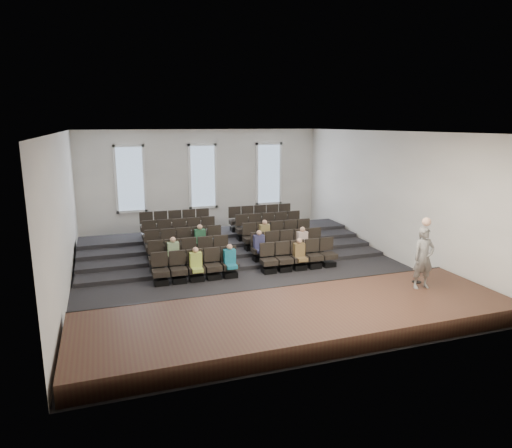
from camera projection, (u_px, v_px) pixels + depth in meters
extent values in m
plane|color=black|center=(245.00, 270.00, 16.83)|extent=(14.00, 14.00, 0.00)
cube|color=white|center=(244.00, 131.00, 15.74)|extent=(12.00, 14.00, 0.02)
cube|color=white|center=(203.00, 180.00, 22.77)|extent=(12.00, 0.04, 5.00)
cube|color=white|center=(341.00, 256.00, 9.79)|extent=(12.00, 0.04, 5.00)
cube|color=white|center=(63.00, 214.00, 14.40)|extent=(0.04, 14.00, 5.00)
cube|color=white|center=(388.00, 195.00, 18.17)|extent=(0.04, 14.00, 5.00)
cube|color=#3E281A|center=(302.00, 318.00, 12.06)|extent=(11.80, 3.60, 0.50)
cube|color=black|center=(278.00, 295.00, 13.69)|extent=(11.80, 0.06, 0.52)
cube|color=black|center=(228.00, 251.00, 18.96)|extent=(11.80, 4.80, 0.15)
cube|color=black|center=(225.00, 246.00, 19.43)|extent=(11.80, 3.75, 0.30)
cube|color=black|center=(222.00, 242.00, 19.90)|extent=(11.80, 2.70, 0.45)
cube|color=black|center=(219.00, 237.00, 20.37)|extent=(11.80, 1.65, 0.60)
cube|color=black|center=(161.00, 282.00, 15.27)|extent=(0.47, 0.43, 0.20)
cube|color=black|center=(161.00, 273.00, 15.20)|extent=(0.55, 0.50, 0.19)
cube|color=black|center=(159.00, 259.00, 15.31)|extent=(0.55, 0.08, 0.50)
cube|color=black|center=(179.00, 280.00, 15.46)|extent=(0.47, 0.43, 0.20)
cube|color=black|center=(179.00, 271.00, 15.39)|extent=(0.55, 0.50, 0.19)
cube|color=black|center=(177.00, 258.00, 15.50)|extent=(0.55, 0.08, 0.50)
cube|color=black|center=(196.00, 278.00, 15.65)|extent=(0.47, 0.43, 0.20)
cube|color=black|center=(196.00, 269.00, 15.58)|extent=(0.55, 0.50, 0.19)
cube|color=black|center=(195.00, 256.00, 15.68)|extent=(0.55, 0.08, 0.50)
cube|color=black|center=(213.00, 276.00, 15.83)|extent=(0.47, 0.43, 0.20)
cube|color=black|center=(213.00, 267.00, 15.77)|extent=(0.55, 0.50, 0.19)
cube|color=black|center=(212.00, 254.00, 15.87)|extent=(0.55, 0.08, 0.50)
cube|color=black|center=(230.00, 274.00, 16.02)|extent=(0.47, 0.43, 0.20)
cube|color=black|center=(230.00, 266.00, 15.95)|extent=(0.55, 0.50, 0.19)
cube|color=black|center=(228.00, 253.00, 16.06)|extent=(0.55, 0.08, 0.50)
cube|color=black|center=(269.00, 270.00, 16.48)|extent=(0.47, 0.43, 0.20)
cube|color=black|center=(269.00, 262.00, 16.41)|extent=(0.55, 0.50, 0.19)
cube|color=black|center=(267.00, 249.00, 16.51)|extent=(0.55, 0.08, 0.50)
cube|color=black|center=(284.00, 268.00, 16.66)|extent=(0.47, 0.43, 0.20)
cube|color=black|center=(284.00, 260.00, 16.60)|extent=(0.55, 0.50, 0.19)
cube|color=black|center=(282.00, 248.00, 16.70)|extent=(0.55, 0.08, 0.50)
cube|color=black|center=(299.00, 267.00, 16.85)|extent=(0.47, 0.43, 0.20)
cube|color=black|center=(299.00, 259.00, 16.79)|extent=(0.55, 0.50, 0.19)
cube|color=black|center=(297.00, 247.00, 16.89)|extent=(0.55, 0.08, 0.50)
cube|color=black|center=(314.00, 265.00, 17.04)|extent=(0.47, 0.43, 0.20)
cube|color=black|center=(314.00, 257.00, 16.97)|extent=(0.55, 0.50, 0.19)
cube|color=black|center=(312.00, 245.00, 17.08)|extent=(0.55, 0.08, 0.50)
cube|color=black|center=(328.00, 264.00, 17.23)|extent=(0.47, 0.43, 0.20)
cube|color=black|center=(329.00, 256.00, 17.16)|extent=(0.55, 0.50, 0.19)
cube|color=black|center=(326.00, 244.00, 17.27)|extent=(0.55, 0.08, 0.50)
cube|color=black|center=(157.00, 268.00, 16.21)|extent=(0.47, 0.43, 0.20)
cube|color=black|center=(157.00, 260.00, 16.14)|extent=(0.55, 0.50, 0.19)
cube|color=black|center=(155.00, 247.00, 16.25)|extent=(0.55, 0.08, 0.50)
cube|color=black|center=(174.00, 266.00, 16.40)|extent=(0.47, 0.43, 0.20)
cube|color=black|center=(174.00, 258.00, 16.33)|extent=(0.55, 0.50, 0.19)
cube|color=black|center=(172.00, 246.00, 16.43)|extent=(0.55, 0.08, 0.50)
cube|color=black|center=(191.00, 265.00, 16.58)|extent=(0.47, 0.43, 0.20)
cube|color=black|center=(190.00, 257.00, 16.52)|extent=(0.55, 0.50, 0.19)
cube|color=black|center=(189.00, 244.00, 16.62)|extent=(0.55, 0.08, 0.50)
cube|color=black|center=(207.00, 263.00, 16.77)|extent=(0.47, 0.43, 0.20)
cube|color=black|center=(207.00, 255.00, 16.70)|extent=(0.55, 0.50, 0.19)
cube|color=black|center=(205.00, 243.00, 16.81)|extent=(0.55, 0.08, 0.50)
cube|color=black|center=(223.00, 262.00, 16.96)|extent=(0.47, 0.43, 0.20)
cube|color=black|center=(222.00, 254.00, 16.89)|extent=(0.55, 0.50, 0.19)
cube|color=black|center=(221.00, 242.00, 17.00)|extent=(0.55, 0.08, 0.50)
cube|color=black|center=(259.00, 258.00, 17.41)|extent=(0.47, 0.43, 0.20)
cube|color=black|center=(259.00, 250.00, 17.35)|extent=(0.55, 0.50, 0.19)
cube|color=black|center=(258.00, 239.00, 17.45)|extent=(0.55, 0.08, 0.50)
cube|color=black|center=(274.00, 257.00, 17.60)|extent=(0.47, 0.43, 0.20)
cube|color=black|center=(274.00, 249.00, 17.54)|extent=(0.55, 0.50, 0.19)
cube|color=black|center=(272.00, 237.00, 17.64)|extent=(0.55, 0.08, 0.50)
cube|color=black|center=(288.00, 255.00, 17.79)|extent=(0.47, 0.43, 0.20)
cube|color=black|center=(288.00, 248.00, 17.72)|extent=(0.55, 0.50, 0.19)
cube|color=black|center=(286.00, 236.00, 17.83)|extent=(0.55, 0.08, 0.50)
cube|color=black|center=(302.00, 254.00, 17.98)|extent=(0.47, 0.43, 0.20)
cube|color=black|center=(303.00, 246.00, 17.91)|extent=(0.55, 0.50, 0.19)
cube|color=black|center=(301.00, 235.00, 18.02)|extent=(0.55, 0.08, 0.50)
cube|color=black|center=(316.00, 252.00, 18.17)|extent=(0.47, 0.43, 0.20)
cube|color=black|center=(316.00, 245.00, 18.10)|extent=(0.55, 0.50, 0.19)
cube|color=black|center=(314.00, 234.00, 18.20)|extent=(0.55, 0.08, 0.50)
cube|color=black|center=(154.00, 256.00, 17.15)|extent=(0.47, 0.42, 0.20)
cube|color=black|center=(153.00, 248.00, 17.08)|extent=(0.55, 0.50, 0.19)
cube|color=black|center=(152.00, 236.00, 17.18)|extent=(0.55, 0.08, 0.50)
cube|color=black|center=(170.00, 255.00, 17.33)|extent=(0.47, 0.42, 0.20)
cube|color=black|center=(169.00, 247.00, 17.27)|extent=(0.55, 0.50, 0.19)
cube|color=black|center=(168.00, 235.00, 17.37)|extent=(0.55, 0.08, 0.50)
cube|color=black|center=(185.00, 253.00, 17.52)|extent=(0.47, 0.42, 0.20)
cube|color=black|center=(185.00, 245.00, 17.45)|extent=(0.55, 0.50, 0.19)
cube|color=black|center=(184.00, 234.00, 17.56)|extent=(0.55, 0.08, 0.50)
cube|color=black|center=(201.00, 252.00, 17.71)|extent=(0.47, 0.42, 0.20)
cube|color=black|center=(200.00, 244.00, 17.64)|extent=(0.55, 0.50, 0.19)
cube|color=black|center=(199.00, 233.00, 17.75)|extent=(0.55, 0.08, 0.50)
cube|color=black|center=(216.00, 251.00, 17.90)|extent=(0.47, 0.42, 0.20)
cube|color=black|center=(216.00, 243.00, 17.83)|extent=(0.55, 0.50, 0.19)
cube|color=black|center=(214.00, 232.00, 17.94)|extent=(0.55, 0.08, 0.50)
cube|color=black|center=(251.00, 247.00, 18.35)|extent=(0.47, 0.42, 0.20)
cube|color=black|center=(251.00, 240.00, 18.29)|extent=(0.55, 0.50, 0.19)
cube|color=black|center=(249.00, 229.00, 18.39)|extent=(0.55, 0.08, 0.50)
cube|color=black|center=(265.00, 246.00, 18.54)|extent=(0.47, 0.42, 0.20)
cube|color=black|center=(265.00, 239.00, 18.47)|extent=(0.55, 0.50, 0.19)
cube|color=black|center=(263.00, 228.00, 18.58)|extent=(0.55, 0.08, 0.50)
cube|color=black|center=(278.00, 245.00, 18.73)|extent=(0.47, 0.42, 0.20)
cube|color=black|center=(279.00, 238.00, 18.66)|extent=(0.55, 0.50, 0.19)
cube|color=black|center=(277.00, 227.00, 18.77)|extent=(0.55, 0.08, 0.50)
cube|color=black|center=(292.00, 244.00, 18.92)|extent=(0.47, 0.42, 0.20)
cube|color=black|center=(292.00, 236.00, 18.85)|extent=(0.55, 0.50, 0.19)
cube|color=black|center=(290.00, 226.00, 18.95)|extent=(0.55, 0.08, 0.50)
cube|color=black|center=(305.00, 242.00, 19.10)|extent=(0.47, 0.42, 0.20)
cube|color=black|center=(305.00, 235.00, 19.04)|extent=(0.55, 0.50, 0.19)
cube|color=black|center=(303.00, 225.00, 19.14)|extent=(0.55, 0.08, 0.50)
cube|color=black|center=(150.00, 245.00, 18.08)|extent=(0.47, 0.42, 0.20)
cube|color=black|center=(150.00, 238.00, 18.02)|extent=(0.55, 0.50, 0.19)
cube|color=black|center=(149.00, 227.00, 18.12)|extent=(0.55, 0.08, 0.50)
cube|color=black|center=(166.00, 244.00, 18.27)|extent=(0.47, 0.42, 0.20)
cube|color=black|center=(165.00, 237.00, 18.20)|extent=(0.55, 0.50, 0.19)
cube|color=black|center=(164.00, 225.00, 18.31)|extent=(0.55, 0.08, 0.50)
cube|color=black|center=(181.00, 243.00, 18.46)|extent=(0.47, 0.42, 0.20)
cube|color=black|center=(180.00, 235.00, 18.39)|extent=(0.55, 0.50, 0.19)
cube|color=black|center=(179.00, 224.00, 18.50)|extent=(0.55, 0.08, 0.50)
cube|color=black|center=(195.00, 242.00, 18.65)|extent=(0.47, 0.42, 0.20)
cube|color=black|center=(195.00, 234.00, 18.58)|extent=(0.55, 0.50, 0.19)
cube|color=black|center=(194.00, 223.00, 18.69)|extent=(0.55, 0.08, 0.50)
cube|color=black|center=(210.00, 240.00, 18.84)|extent=(0.47, 0.42, 0.20)
cube|color=black|center=(209.00, 233.00, 18.77)|extent=(0.55, 0.50, 0.19)
cube|color=black|center=(208.00, 222.00, 18.87)|extent=(0.55, 0.08, 0.50)
cube|color=black|center=(243.00, 238.00, 19.29)|extent=(0.47, 0.42, 0.20)
cube|color=black|center=(243.00, 231.00, 19.22)|extent=(0.55, 0.50, 0.19)
cube|color=black|center=(241.00, 220.00, 19.33)|extent=(0.55, 0.08, 0.50)
cube|color=black|center=(256.00, 237.00, 19.48)|extent=(0.47, 0.42, 0.20)
cube|color=black|center=(256.00, 230.00, 19.41)|extent=(0.55, 0.50, 0.19)
cube|color=black|center=(255.00, 219.00, 19.52)|extent=(0.55, 0.08, 0.50)
cube|color=black|center=(270.00, 235.00, 19.67)|extent=(0.47, 0.42, 0.20)
cube|color=black|center=(270.00, 228.00, 19.60)|extent=(0.55, 0.50, 0.19)
cube|color=black|center=(268.00, 218.00, 19.70)|extent=(0.55, 0.08, 0.50)
cube|color=black|center=(282.00, 234.00, 19.86)|extent=(0.47, 0.42, 0.20)
cube|color=black|center=(283.00, 227.00, 19.79)|extent=(0.55, 0.50, 0.19)
cube|color=black|center=(281.00, 217.00, 19.89)|extent=(0.55, 0.08, 0.50)
cube|color=black|center=(295.00, 233.00, 20.04)|extent=(0.47, 0.42, 0.20)
cube|color=black|center=(295.00, 227.00, 19.98)|extent=(0.55, 0.50, 0.19)
cube|color=black|center=(294.00, 216.00, 20.08)|extent=(0.55, 0.08, 0.50)
cube|color=black|center=(148.00, 236.00, 19.02)|extent=(0.47, 0.42, 0.20)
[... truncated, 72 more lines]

